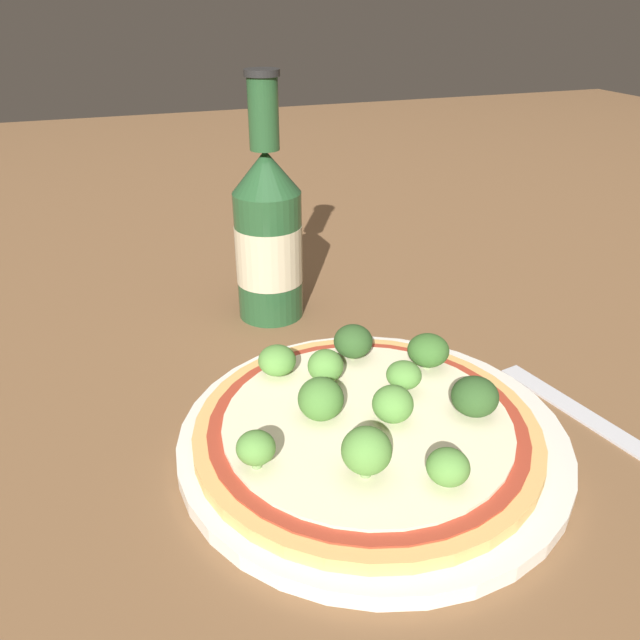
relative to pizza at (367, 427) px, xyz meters
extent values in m
plane|color=brown|center=(0.01, -0.01, -0.02)|extent=(3.00, 3.00, 0.00)
cylinder|color=silver|center=(0.01, 0.00, -0.01)|extent=(0.29, 0.29, 0.01)
cylinder|color=tan|center=(0.00, 0.00, 0.00)|extent=(0.25, 0.25, 0.01)
cylinder|color=#A83823|center=(0.00, 0.00, 0.00)|extent=(0.23, 0.23, 0.00)
cylinder|color=beige|center=(0.00, 0.00, 0.01)|extent=(0.21, 0.21, 0.00)
cylinder|color=#7A9E5B|center=(0.04, 0.02, 0.01)|extent=(0.01, 0.01, 0.01)
ellipsoid|color=#568E3D|center=(0.04, 0.02, 0.02)|extent=(0.03, 0.03, 0.02)
cylinder|color=#7A9E5B|center=(0.02, -0.01, 0.01)|extent=(0.01, 0.01, 0.01)
ellipsoid|color=#568E3D|center=(0.02, -0.01, 0.02)|extent=(0.03, 0.03, 0.03)
cylinder|color=#7A9E5B|center=(-0.02, -0.05, 0.01)|extent=(0.01, 0.01, 0.01)
ellipsoid|color=#568E3D|center=(-0.02, -0.05, 0.03)|extent=(0.03, 0.03, 0.03)
cylinder|color=#7A9E5B|center=(0.07, 0.05, 0.01)|extent=(0.01, 0.01, 0.01)
ellipsoid|color=#386628|center=(0.07, 0.05, 0.02)|extent=(0.03, 0.03, 0.03)
cylinder|color=#7A9E5B|center=(-0.04, 0.08, 0.01)|extent=(0.01, 0.01, 0.01)
ellipsoid|color=#568E3D|center=(-0.04, 0.08, 0.02)|extent=(0.03, 0.03, 0.02)
cylinder|color=#7A9E5B|center=(0.02, 0.08, 0.01)|extent=(0.01, 0.01, 0.01)
ellipsoid|color=#2D5123|center=(0.02, 0.08, 0.02)|extent=(0.03, 0.03, 0.03)
cylinder|color=#7A9E5B|center=(0.02, -0.08, 0.01)|extent=(0.01, 0.01, 0.01)
ellipsoid|color=#568E3D|center=(0.02, -0.08, 0.02)|extent=(0.03, 0.03, 0.02)
cylinder|color=#7A9E5B|center=(-0.01, 0.06, 0.01)|extent=(0.01, 0.01, 0.01)
ellipsoid|color=#568E3D|center=(-0.01, 0.06, 0.02)|extent=(0.03, 0.03, 0.03)
cylinder|color=#7A9E5B|center=(-0.09, -0.02, 0.01)|extent=(0.01, 0.01, 0.01)
ellipsoid|color=#568E3D|center=(-0.09, -0.02, 0.02)|extent=(0.03, 0.03, 0.02)
cylinder|color=#7A9E5B|center=(-0.03, 0.01, 0.01)|extent=(0.01, 0.01, 0.01)
ellipsoid|color=#477A33|center=(-0.03, 0.01, 0.02)|extent=(0.03, 0.03, 0.03)
cylinder|color=#7A9E5B|center=(0.08, -0.02, 0.01)|extent=(0.01, 0.01, 0.01)
ellipsoid|color=#2D5123|center=(0.08, -0.02, 0.02)|extent=(0.03, 0.03, 0.03)
cylinder|color=#234C28|center=(-0.01, 0.23, 0.05)|extent=(0.07, 0.07, 0.13)
cylinder|color=#C6B793|center=(-0.01, 0.23, 0.05)|extent=(0.07, 0.07, 0.06)
cone|color=#234C28|center=(-0.01, 0.23, 0.13)|extent=(0.07, 0.07, 0.04)
cylinder|color=#234C28|center=(-0.01, 0.23, 0.18)|extent=(0.03, 0.03, 0.06)
cylinder|color=black|center=(-0.01, 0.23, 0.22)|extent=(0.03, 0.03, 0.01)
cube|color=silver|center=(0.18, -0.04, -0.02)|extent=(0.05, 0.19, 0.00)
camera|label=1|loc=(-0.15, -0.33, 0.28)|focal=35.00mm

